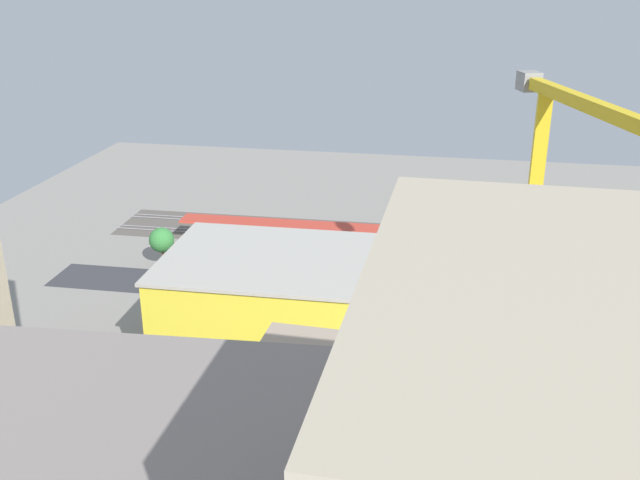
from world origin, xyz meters
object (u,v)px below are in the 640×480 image
passenger_coach (587,228)px  box_truck_0 (414,315)px  tower_crane (543,222)px  traffic_light (422,290)px  parked_car_0 (549,318)px  box_truck_1 (346,302)px  locomotive (448,226)px  parked_car_3 (394,306)px  parked_car_6 (244,293)px  parked_car_2 (445,310)px  platform_canopy_near (345,228)px  street_tree_4 (362,255)px  parked_car_1 (493,313)px  street_tree_3 (569,270)px  parked_car_4 (343,301)px  construction_building (317,320)px  street_tree_1 (250,245)px  street_tree_5 (245,245)px  street_tree_2 (567,267)px  street_tree_0 (162,240)px  parked_car_5 (287,297)px

passenger_coach → box_truck_0: size_ratio=2.13×
tower_crane → traffic_light: size_ratio=6.06×
parked_car_0 → box_truck_1: box_truck_1 is taller
locomotive → traffic_light: 33.65m
parked_car_3 → box_truck_1: (6.61, 2.12, 0.95)m
parked_car_3 → parked_car_6: parked_car_3 is taller
parked_car_2 → box_truck_1: (13.92, 2.07, 0.96)m
passenger_coach → parked_car_0: bearing=73.4°
platform_canopy_near → street_tree_4: bearing=109.4°
parked_car_1 → street_tree_3: bearing=-139.9°
platform_canopy_near → parked_car_4: bearing=97.7°
parked_car_4 → street_tree_3: street_tree_3 is taller
parked_car_1 → parked_car_2: parked_car_2 is taller
tower_crane → parked_car_0: bearing=-104.1°
construction_building → box_truck_1: size_ratio=3.67×
street_tree_1 → traffic_light: street_tree_1 is taller
parked_car_4 → street_tree_5: (16.95, -7.82, 4.48)m
locomotive → street_tree_3: street_tree_3 is taller
parked_car_4 → tower_crane: (-23.99, 20.82, 21.26)m
tower_crane → street_tree_2: bearing=-105.4°
parked_car_3 → street_tree_5: (24.44, -8.06, 4.49)m
platform_canopy_near → street_tree_3: street_tree_3 is taller
parked_car_1 → parked_car_3: (13.98, 0.11, 0.01)m
parked_car_0 → box_truck_0: bearing=13.6°
parked_car_2 → parked_car_4: bearing=-1.1°
street_tree_4 → traffic_light: size_ratio=1.18×
street_tree_5 → street_tree_4: bearing=-179.5°
parked_car_4 → street_tree_2: (-32.29, -9.24, 3.95)m
passenger_coach → street_tree_2: 24.02m
parked_car_4 → box_truck_0: bearing=156.2°
passenger_coach → street_tree_0: street_tree_0 is taller
parked_car_0 → street_tree_1: (45.18, -7.90, 4.63)m
parked_car_1 → parked_car_2: (6.67, 0.17, 0.00)m
parked_car_0 → locomotive: bearing=-65.8°
parked_car_4 → street_tree_2: bearing=-164.0°
platform_canopy_near → street_tree_3: 37.40m
parked_car_3 → parked_car_5: (15.74, -0.02, 0.00)m
platform_canopy_near → box_truck_1: (-3.76, 23.48, -2.55)m
passenger_coach → parked_car_3: bearing=46.0°
parked_car_3 → construction_building: construction_building is taller
street_tree_5 → traffic_light: bearing=162.5°
parked_car_1 → construction_building: bearing=40.6°
street_tree_1 → street_tree_2: street_tree_1 is taller
locomotive → parked_car_1: (-6.90, 32.41, -0.96)m
locomotive → box_truck_1: bearing=68.4°
passenger_coach → construction_building: (39.14, 51.09, 4.30)m
parked_car_3 → street_tree_1: size_ratio=0.62×
box_truck_0 → street_tree_5: 30.46m
construction_building → box_truck_1: (-1.18, -16.45, -5.63)m
box_truck_0 → street_tree_0: 43.68m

